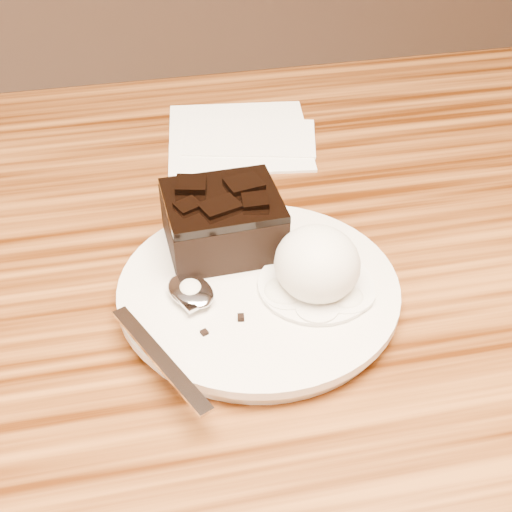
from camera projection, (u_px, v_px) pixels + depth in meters
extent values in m
cylinder|color=silver|center=(259.00, 294.00, 0.59)|extent=(0.22, 0.22, 0.02)
cube|color=black|center=(223.00, 224.00, 0.61)|extent=(0.10, 0.08, 0.04)
ellipsoid|color=white|center=(317.00, 264.00, 0.57)|extent=(0.07, 0.07, 0.06)
cylinder|color=silver|center=(316.00, 286.00, 0.58)|extent=(0.09, 0.09, 0.00)
cube|color=white|center=(239.00, 136.00, 0.80)|extent=(0.17, 0.17, 0.01)
cube|color=black|center=(241.00, 318.00, 0.55)|extent=(0.01, 0.01, 0.00)
cube|color=black|center=(204.00, 333.00, 0.54)|extent=(0.01, 0.01, 0.00)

